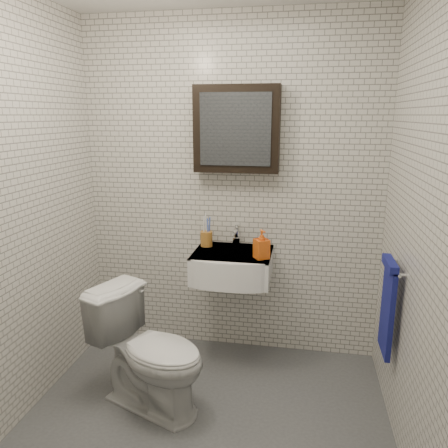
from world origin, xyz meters
name	(u,v)px	position (x,y,z in m)	size (l,w,h in m)	color
ground	(203,427)	(0.00, 0.00, 0.01)	(2.20, 2.00, 0.01)	#4B4E52
room_shell	(199,182)	(0.00, 0.00, 1.47)	(2.22, 2.02, 2.51)	silver
washbasin	(232,266)	(0.05, 0.73, 0.76)	(0.55, 0.50, 0.20)	white
faucet	(236,237)	(0.05, 0.93, 0.92)	(0.06, 0.20, 0.15)	silver
mirror_cabinet	(237,129)	(0.05, 0.93, 1.70)	(0.60, 0.15, 0.60)	black
towel_rail	(388,303)	(1.04, 0.35, 0.72)	(0.09, 0.30, 0.58)	silver
toothbrush_cup	(206,238)	(-0.16, 0.88, 0.91)	(0.09, 0.09, 0.25)	#A86E2A
soap_bottle	(262,244)	(0.27, 0.67, 0.95)	(0.09, 0.09, 0.20)	orange
toilet	(150,351)	(-0.36, 0.15, 0.38)	(0.42, 0.74, 0.76)	white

